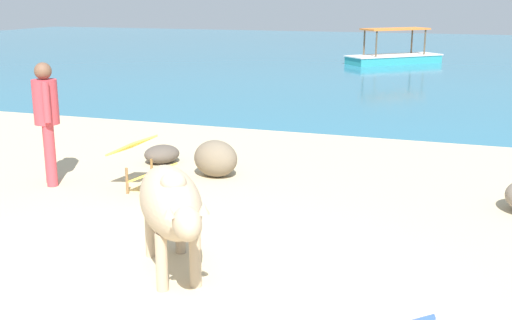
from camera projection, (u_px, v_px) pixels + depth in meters
The scene contains 8 objects.
sand_beach at pixel (137, 314), 5.07m from camera, with size 18.00×14.00×0.04m, color #CCB78E.
water_surface at pixel (412, 60), 25.20m from camera, with size 60.00×36.00×0.03m, color teal.
cow at pixel (171, 203), 5.61m from camera, with size 1.32×1.66×1.00m.
deck_chair_near at pixel (142, 160), 8.16m from camera, with size 0.84×0.64×0.68m.
person_standing at pixel (47, 114), 8.23m from camera, with size 0.36×0.41×1.62m.
shore_rock_large at pixel (216, 158), 8.78m from camera, with size 0.64×0.51×0.51m, color #756651.
shore_rock_small at pixel (162, 154), 9.51m from camera, with size 0.54×0.48×0.27m, color brown.
boat_teal at pixel (394, 56), 23.56m from camera, with size 3.46×3.36×1.29m.
Camera 1 is at (2.40, -4.03, 2.49)m, focal length 44.48 mm.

